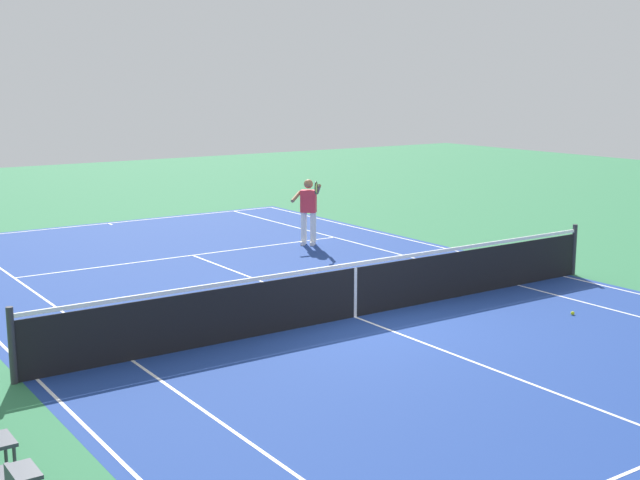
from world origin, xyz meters
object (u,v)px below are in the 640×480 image
object	(u,v)px
tennis_net	(355,290)
tennis_ball	(573,313)
tennis_player_near	(309,208)
spectator_chair_1	(4,471)

from	to	relation	value
tennis_net	tennis_ball	world-z (taller)	tennis_net
tennis_net	tennis_player_near	size ratio (longest dim) A/B	6.89
tennis_player_near	tennis_ball	xyz separation A→B (m)	(-8.02, -0.24, -0.90)
tennis_net	tennis_player_near	world-z (taller)	tennis_player_near
tennis_ball	spectator_chair_1	world-z (taller)	spectator_chair_1
tennis_player_near	spectator_chair_1	world-z (taller)	tennis_player_near
tennis_player_near	spectator_chair_1	xyz separation A→B (m)	(-9.68, 9.86, -0.41)
tennis_net	tennis_player_near	distance (m)	6.68
tennis_ball	tennis_player_near	bearing A→B (deg)	1.75
spectator_chair_1	tennis_ball	bearing A→B (deg)	-80.68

